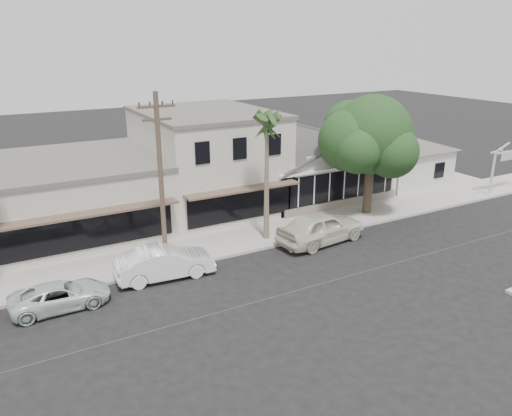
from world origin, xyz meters
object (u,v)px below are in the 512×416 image
car_2 (60,296)px  shade_tree (369,137)px  car_1 (165,263)px  car_0 (321,227)px  utility_pole (161,180)px

car_2 → shade_tree: (20.03, 3.26, 4.66)m
car_2 → car_1: bearing=-83.4°
car_0 → utility_pole: bearing=77.4°
car_1 → car_0: bearing=-86.0°
shade_tree → car_0: bearing=-153.8°
utility_pole → car_1: bearing=-112.7°
car_2 → shade_tree: bearing=-80.9°
car_2 → shade_tree: 20.82m
utility_pole → car_1: utility_pole is taller
car_0 → car_1: bearing=82.8°
car_0 → shade_tree: (5.61, 2.76, 4.32)m
utility_pole → car_0: 9.89m
car_1 → car_2: 5.04m
car_0 → shade_tree: bearing=-70.5°
car_1 → shade_tree: 15.90m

